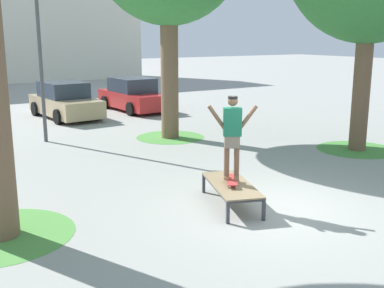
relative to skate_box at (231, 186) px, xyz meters
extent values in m
plane|color=#999993|center=(0.59, -0.62, -0.41)|extent=(120.00, 120.00, 0.00)
cube|color=#38383D|center=(-0.02, 0.98, -0.22)|extent=(0.08, 0.08, 0.38)
cube|color=#38383D|center=(0.64, 0.75, -0.22)|extent=(0.08, 0.08, 0.38)
cube|color=#38383D|center=(-0.64, -0.75, -0.22)|extent=(0.08, 0.08, 0.38)
cube|color=#38383D|center=(0.02, -0.98, -0.22)|extent=(0.08, 0.08, 0.38)
cylinder|color=#38383D|center=(-0.33, 0.12, -0.01)|extent=(0.68, 1.81, 0.05)
cylinder|color=#38383D|center=(0.33, -0.12, -0.01)|extent=(0.68, 1.81, 0.05)
cylinder|color=#38383D|center=(0.31, 0.87, -0.01)|extent=(0.73, 0.30, 0.05)
cylinder|color=#38383D|center=(-0.31, -0.87, -0.01)|extent=(0.73, 0.30, 0.05)
cube|color=#847051|center=(0.00, 0.00, 0.03)|extent=(1.35, 2.04, 0.03)
cube|color=#B23333|center=(0.01, 0.01, 0.13)|extent=(0.60, 0.78, 0.02)
cylinder|color=silver|center=(0.09, 0.29, 0.07)|extent=(0.06, 0.06, 0.06)
cylinder|color=silver|center=(0.22, 0.21, 0.07)|extent=(0.06, 0.06, 0.06)
cylinder|color=silver|center=(-0.21, -0.18, 0.07)|extent=(0.06, 0.06, 0.06)
cylinder|color=silver|center=(-0.08, -0.26, 0.07)|extent=(0.06, 0.06, 0.06)
cylinder|color=brown|center=(-0.08, 0.07, 0.55)|extent=(0.11, 0.11, 0.82)
cube|color=#99704C|center=(-0.05, 0.11, 0.17)|extent=(0.21, 0.26, 0.07)
cylinder|color=brown|center=(0.09, -0.04, 0.55)|extent=(0.11, 0.11, 0.82)
cube|color=#99704C|center=(0.12, 0.00, 0.17)|extent=(0.21, 0.26, 0.07)
cube|color=#756B5B|center=(0.01, 0.01, 0.92)|extent=(0.36, 0.33, 0.24)
cube|color=#196647|center=(0.01, 0.01, 1.32)|extent=(0.42, 0.38, 0.56)
cylinder|color=brown|center=(-0.25, 0.17, 1.40)|extent=(0.38, 0.28, 0.52)
cylinder|color=brown|center=(0.26, -0.15, 1.40)|extent=(0.38, 0.28, 0.52)
sphere|color=brown|center=(0.01, 0.01, 1.73)|extent=(0.20, 0.20, 0.20)
cylinder|color=black|center=(0.01, 0.01, 1.80)|extent=(0.19, 0.19, 0.05)
cylinder|color=#519342|center=(-4.32, 0.94, -0.41)|extent=(2.58, 2.58, 0.01)
cylinder|color=brown|center=(6.21, 1.90, 1.41)|extent=(0.51, 0.51, 3.65)
cylinder|color=#47893D|center=(6.21, 1.90, -0.41)|extent=(2.40, 2.40, 0.01)
cylinder|color=brown|center=(2.27, 6.50, 1.69)|extent=(0.59, 0.59, 4.20)
cylinder|color=#519342|center=(2.27, 6.50, -0.41)|extent=(2.32, 2.32, 0.01)
cube|color=tan|center=(0.52, 12.35, 0.10)|extent=(2.03, 4.32, 0.70)
cube|color=#2D3847|center=(0.51, 12.50, 0.77)|extent=(1.72, 2.22, 0.64)
cylinder|color=black|center=(1.47, 11.12, -0.11)|extent=(0.27, 0.62, 0.60)
cylinder|color=black|center=(-0.22, 10.99, -0.11)|extent=(0.27, 0.62, 0.60)
cylinder|color=black|center=(1.26, 13.72, -0.11)|extent=(0.27, 0.62, 0.60)
cylinder|color=black|center=(-0.43, 13.58, -0.11)|extent=(0.27, 0.62, 0.60)
cube|color=red|center=(3.85, 12.67, 0.10)|extent=(1.89, 4.27, 0.70)
cube|color=#2D3847|center=(3.85, 12.82, 0.77)|extent=(1.65, 2.17, 0.64)
cylinder|color=black|center=(4.76, 11.41, -0.11)|extent=(0.25, 0.61, 0.60)
cylinder|color=black|center=(3.06, 11.34, -0.11)|extent=(0.25, 0.61, 0.60)
cylinder|color=black|center=(4.64, 14.01, -0.11)|extent=(0.25, 0.61, 0.60)
cylinder|color=black|center=(2.94, 13.94, -0.11)|extent=(0.25, 0.61, 0.60)
cylinder|color=#4C4C51|center=(-1.51, 8.11, 2.34)|extent=(0.12, 0.12, 5.50)
camera|label=1|loc=(-5.60, -7.38, 2.97)|focal=44.54mm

